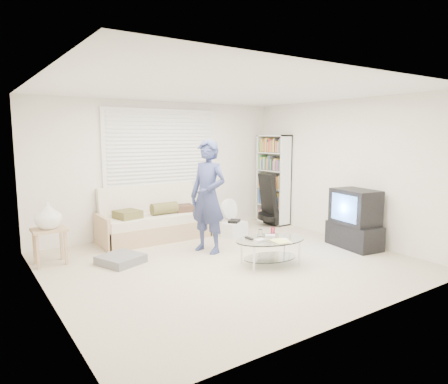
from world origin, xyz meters
TOP-DOWN VIEW (x-y plane):
  - ground at (0.00, 0.00)m, footprint 5.00×5.00m
  - room_shell at (0.00, 0.48)m, footprint 5.02×4.52m
  - window_blinds at (0.00, 2.20)m, footprint 2.32×0.08m
  - futon_sofa at (-0.36, 1.87)m, footprint 1.99×0.80m
  - grey_floor_pillow at (-1.36, 0.85)m, footprint 0.72×0.72m
  - side_table at (-2.22, 1.40)m, footprint 0.47×0.38m
  - bookshelf at (2.32, 1.71)m, footprint 0.30×0.79m
  - guitar_case at (2.05, 1.53)m, footprint 0.39×0.40m
  - floor_fan at (1.02, 1.49)m, footprint 0.42×0.27m
  - storage_bin at (0.96, 1.23)m, footprint 0.50×0.41m
  - tv_unit at (2.20, -0.51)m, footprint 0.60×0.96m
  - coffee_table at (0.41, -0.44)m, footprint 1.17×0.87m
  - standing_person at (0.03, 0.65)m, footprint 0.63×0.77m

SIDE VIEW (x-z plane):
  - ground at x=0.00m, z-range 0.00..0.00m
  - grey_floor_pillow at x=-1.36m, z-range 0.00..0.12m
  - storage_bin at x=0.96m, z-range -0.01..0.30m
  - coffee_table at x=0.41m, z-range 0.06..0.57m
  - futon_sofa at x=-0.36m, z-range -0.17..0.81m
  - floor_fan at x=1.02m, z-range 0.06..0.73m
  - tv_unit at x=2.20m, z-range -0.01..0.97m
  - guitar_case at x=2.05m, z-range -0.06..1.02m
  - side_table at x=-2.22m, z-range 0.23..1.15m
  - standing_person at x=0.03m, z-range 0.00..1.81m
  - bookshelf at x=2.32m, z-range 0.00..1.88m
  - window_blinds at x=0.00m, z-range 0.74..2.36m
  - room_shell at x=0.00m, z-range 0.37..2.88m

